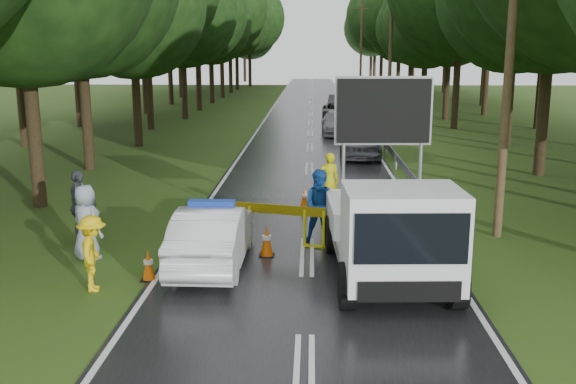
{
  "coord_description": "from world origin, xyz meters",
  "views": [
    {
      "loc": [
        0.09,
        -15.14,
        5.01
      ],
      "look_at": [
        -0.53,
        1.54,
        1.3
      ],
      "focal_mm": 40.0,
      "sensor_mm": 36.0,
      "label": 1
    }
  ],
  "objects_px": {
    "barrier": "(277,214)",
    "queue_car_second": "(338,123)",
    "police_sedan": "(213,236)",
    "civilian": "(321,207)",
    "queue_car_third": "(341,112)",
    "queue_car_fourth": "(339,104)",
    "work_truck": "(390,230)",
    "queue_car_first": "(360,140)",
    "officer": "(329,181)"
  },
  "relations": [
    {
      "from": "queue_car_first",
      "to": "queue_car_fourth",
      "type": "xyz_separation_m",
      "value": [
        -0.14,
        21.08,
        -0.04
      ]
    },
    {
      "from": "queue_car_second",
      "to": "queue_car_third",
      "type": "height_order",
      "value": "queue_car_third"
    },
    {
      "from": "police_sedan",
      "to": "queue_car_second",
      "type": "relative_size",
      "value": 0.93
    },
    {
      "from": "queue_car_second",
      "to": "officer",
      "type": "bearing_deg",
      "value": -94.23
    },
    {
      "from": "police_sedan",
      "to": "officer",
      "type": "height_order",
      "value": "officer"
    },
    {
      "from": "queue_car_third",
      "to": "queue_car_fourth",
      "type": "height_order",
      "value": "queue_car_fourth"
    },
    {
      "from": "officer",
      "to": "queue_car_first",
      "type": "bearing_deg",
      "value": -109.66
    },
    {
      "from": "barrier",
      "to": "officer",
      "type": "height_order",
      "value": "officer"
    },
    {
      "from": "police_sedan",
      "to": "officer",
      "type": "xyz_separation_m",
      "value": [
        2.88,
        5.72,
        0.19
      ]
    },
    {
      "from": "officer",
      "to": "work_truck",
      "type": "bearing_deg",
      "value": 89.82
    },
    {
      "from": "work_truck",
      "to": "officer",
      "type": "bearing_deg",
      "value": 97.13
    },
    {
      "from": "police_sedan",
      "to": "officer",
      "type": "distance_m",
      "value": 6.41
    },
    {
      "from": "work_truck",
      "to": "barrier",
      "type": "height_order",
      "value": "work_truck"
    },
    {
      "from": "work_truck",
      "to": "queue_car_first",
      "type": "distance_m",
      "value": 16.92
    },
    {
      "from": "work_truck",
      "to": "police_sedan",
      "type": "bearing_deg",
      "value": 164.53
    },
    {
      "from": "barrier",
      "to": "queue_car_third",
      "type": "relative_size",
      "value": 0.5
    },
    {
      "from": "queue_car_first",
      "to": "queue_car_fourth",
      "type": "relative_size",
      "value": 1.02
    },
    {
      "from": "barrier",
      "to": "civilian",
      "type": "xyz_separation_m",
      "value": [
        1.15,
        0.2,
        0.17
      ]
    },
    {
      "from": "civilian",
      "to": "queue_car_fourth",
      "type": "distance_m",
      "value": 35.21
    },
    {
      "from": "work_truck",
      "to": "officer",
      "type": "distance_m",
      "value": 6.73
    },
    {
      "from": "civilian",
      "to": "work_truck",
      "type": "bearing_deg",
      "value": -58.37
    },
    {
      "from": "officer",
      "to": "queue_car_fourth",
      "type": "bearing_deg",
      "value": -103.01
    },
    {
      "from": "barrier",
      "to": "civilian",
      "type": "bearing_deg",
      "value": 24.62
    },
    {
      "from": "police_sedan",
      "to": "civilian",
      "type": "height_order",
      "value": "civilian"
    },
    {
      "from": "barrier",
      "to": "queue_car_fourth",
      "type": "distance_m",
      "value": 35.49
    },
    {
      "from": "work_truck",
      "to": "queue_car_first",
      "type": "bearing_deg",
      "value": 85.27
    },
    {
      "from": "civilian",
      "to": "queue_car_third",
      "type": "xyz_separation_m",
      "value": [
        1.76,
        29.16,
        -0.28
      ]
    },
    {
      "from": "officer",
      "to": "queue_car_third",
      "type": "height_order",
      "value": "officer"
    },
    {
      "from": "queue_car_second",
      "to": "queue_car_third",
      "type": "xyz_separation_m",
      "value": [
        0.44,
        6.7,
        0.03
      ]
    },
    {
      "from": "queue_car_third",
      "to": "queue_car_fourth",
      "type": "bearing_deg",
      "value": 86.77
    },
    {
      "from": "queue_car_first",
      "to": "queue_car_third",
      "type": "xyz_separation_m",
      "value": [
        -0.27,
        15.08,
        -0.09
      ]
    },
    {
      "from": "work_truck",
      "to": "civilian",
      "type": "relative_size",
      "value": 2.83
    },
    {
      "from": "queue_car_first",
      "to": "civilian",
      "type": "bearing_deg",
      "value": -96.42
    },
    {
      "from": "work_truck",
      "to": "queue_car_third",
      "type": "bearing_deg",
      "value": 86.65
    },
    {
      "from": "barrier",
      "to": "queue_car_first",
      "type": "bearing_deg",
      "value": 92.26
    },
    {
      "from": "barrier",
      "to": "queue_car_fourth",
      "type": "bearing_deg",
      "value": 99.91
    },
    {
      "from": "police_sedan",
      "to": "barrier",
      "type": "bearing_deg",
      "value": -129.24
    },
    {
      "from": "work_truck",
      "to": "civilian",
      "type": "distance_m",
      "value": 3.19
    },
    {
      "from": "barrier",
      "to": "queue_car_second",
      "type": "xyz_separation_m",
      "value": [
        2.47,
        22.66,
        -0.14
      ]
    },
    {
      "from": "police_sedan",
      "to": "barrier",
      "type": "distance_m",
      "value": 2.24
    },
    {
      "from": "work_truck",
      "to": "queue_car_second",
      "type": "distance_m",
      "value": 25.29
    },
    {
      "from": "queue_car_first",
      "to": "police_sedan",
      "type": "bearing_deg",
      "value": -104.28
    },
    {
      "from": "police_sedan",
      "to": "barrier",
      "type": "height_order",
      "value": "police_sedan"
    },
    {
      "from": "civilian",
      "to": "barrier",
      "type": "bearing_deg",
      "value": -165.9
    },
    {
      "from": "work_truck",
      "to": "queue_car_second",
      "type": "bearing_deg",
      "value": 87.52
    },
    {
      "from": "officer",
      "to": "civilian",
      "type": "xyz_separation_m",
      "value": [
        -0.3,
        -3.8,
        0.08
      ]
    },
    {
      "from": "police_sedan",
      "to": "civilian",
      "type": "bearing_deg",
      "value": -142.95
    },
    {
      "from": "queue_car_second",
      "to": "queue_car_third",
      "type": "relative_size",
      "value": 0.92
    },
    {
      "from": "officer",
      "to": "police_sedan",
      "type": "bearing_deg",
      "value": 53.18
    },
    {
      "from": "civilian",
      "to": "queue_car_third",
      "type": "bearing_deg",
      "value": 90.85
    }
  ]
}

